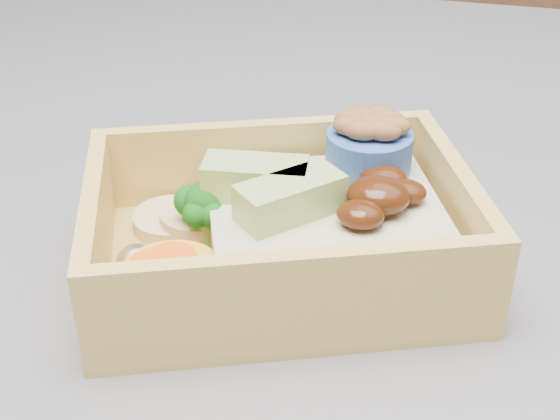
# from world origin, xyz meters

# --- Properties ---
(bento_box) EXTENTS (0.23, 0.20, 0.07)m
(bento_box) POSITION_xyz_m (-0.00, -0.18, 0.94)
(bento_box) COLOR tan
(bento_box) RESTS_ON island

